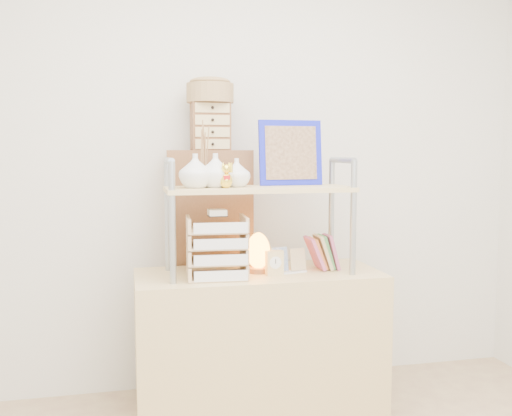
{
  "coord_description": "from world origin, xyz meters",
  "views": [
    {
      "loc": [
        -0.62,
        -1.49,
        1.34
      ],
      "look_at": [
        -0.01,
        1.2,
        1.07
      ],
      "focal_mm": 40.0,
      "sensor_mm": 36.0,
      "label": 1
    }
  ],
  "objects_px": {
    "cabinet": "(211,274)",
    "letter_tray": "(217,251)",
    "salt_lamp": "(258,252)",
    "desk": "(259,346)"
  },
  "relations": [
    {
      "from": "cabinet",
      "to": "letter_tray",
      "type": "height_order",
      "value": "cabinet"
    },
    {
      "from": "cabinet",
      "to": "salt_lamp",
      "type": "height_order",
      "value": "cabinet"
    },
    {
      "from": "cabinet",
      "to": "letter_tray",
      "type": "bearing_deg",
      "value": -87.1
    },
    {
      "from": "cabinet",
      "to": "salt_lamp",
      "type": "distance_m",
      "value": 0.44
    },
    {
      "from": "desk",
      "to": "salt_lamp",
      "type": "height_order",
      "value": "salt_lamp"
    },
    {
      "from": "cabinet",
      "to": "desk",
      "type": "bearing_deg",
      "value": -56.43
    },
    {
      "from": "cabinet",
      "to": "salt_lamp",
      "type": "xyz_separation_m",
      "value": [
        0.18,
        -0.36,
        0.18
      ]
    },
    {
      "from": "desk",
      "to": "salt_lamp",
      "type": "xyz_separation_m",
      "value": [
        -0.0,
        0.01,
        0.48
      ]
    },
    {
      "from": "letter_tray",
      "to": "cabinet",
      "type": "bearing_deg",
      "value": 85.78
    },
    {
      "from": "desk",
      "to": "salt_lamp",
      "type": "distance_m",
      "value": 0.48
    }
  ]
}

